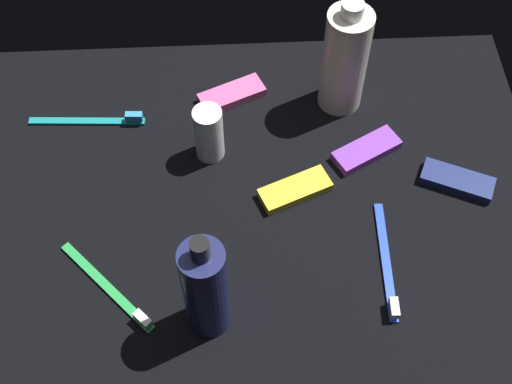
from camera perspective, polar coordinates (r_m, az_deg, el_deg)
ground_plane at (r=99.70cm, az=0.00°, el=-1.13°), size 84.00×64.00×1.20cm
lotion_bottle at (r=83.06cm, az=-4.19°, el=-8.00°), size 5.51×5.51×20.19cm
bodywash_bottle at (r=104.90cm, az=7.35°, el=10.78°), size 6.77×6.77×19.83cm
deodorant_stick at (r=100.86cm, az=-3.92°, el=4.86°), size 4.29×4.29×9.31cm
toothbrush_blue at (r=95.16cm, az=10.78°, el=-6.08°), size 1.75×18.03×2.10cm
toothbrush_green at (r=93.92cm, az=-11.84°, el=-7.98°), size 13.27×13.87×2.10cm
toothbrush_teal at (r=110.31cm, az=-13.26°, el=5.82°), size 18.04×2.20×2.10cm
snack_bar_yellow at (r=99.71cm, az=3.25°, el=0.17°), size 11.14×7.66×1.50cm
snack_bar_purple at (r=104.94cm, az=9.11°, el=3.42°), size 11.05×8.46×1.50cm
snack_bar_pink at (r=110.58cm, az=-2.02°, el=8.03°), size 11.13×7.82×1.50cm
snack_bar_navy at (r=104.64cm, az=16.29°, el=0.90°), size 11.12×7.95×1.50cm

